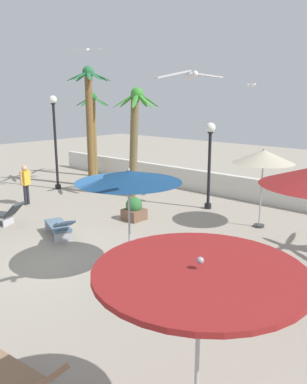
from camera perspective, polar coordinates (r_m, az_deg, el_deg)
name	(u,v)px	position (r m, az deg, el deg)	size (l,w,h in m)	color
ground_plane	(74,263)	(10.81, -11.63, -10.21)	(56.00, 56.00, 0.00)	#9E9384
boundary_wall	(245,189)	(17.33, 13.28, 0.50)	(25.20, 0.30, 1.00)	silver
patio_umbrella_0	(199,290)	(4.26, 6.74, -14.05)	(2.27, 2.27, 2.71)	#333338
patio_umbrella_2	(129,178)	(9.31, -3.68, 2.10)	(2.58, 2.58, 2.69)	#333338
patio_umbrella_4	(264,157)	(13.37, 15.84, 4.97)	(2.04, 2.04, 2.71)	#333338
palm_tree_0	(90,114)	(19.48, -9.35, 11.19)	(2.20, 2.19, 5.80)	brown
palm_tree_2	(94,126)	(22.06, -8.79, 9.59)	(1.86, 1.96, 4.63)	brown
palm_tree_3	(135,131)	(17.01, -2.76, 8.92)	(2.13, 1.99, 4.77)	brown
lamp_post_0	(210,155)	(15.34, 8.23, 5.44)	(0.38, 0.38, 3.41)	black
lamp_post_1	(55,132)	(19.20, -14.27, 8.49)	(0.37, 0.37, 4.44)	black
lounge_chair_0	(12,376)	(6.55, -19.98, -24.07)	(1.94, 0.78, 0.84)	#B7B7BC
lounge_chair_1	(60,226)	(12.63, -13.61, -4.83)	(1.92, 1.15, 0.82)	#B7B7BC
guest_0	(25,181)	(16.83, -18.28, 1.53)	(0.35, 0.53, 1.65)	#26262D
seagull_0	(251,85)	(16.37, 14.06, 14.97)	(0.81, 1.09, 0.14)	white
seagull_1	(88,50)	(17.55, -9.61, 19.89)	(1.05, 0.82, 0.14)	white
seagull_2	(190,75)	(6.96, 5.40, 16.67)	(0.59, 1.28, 0.16)	white
planter	(134,210)	(14.11, -2.88, -2.59)	(0.70, 0.70, 0.85)	brown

